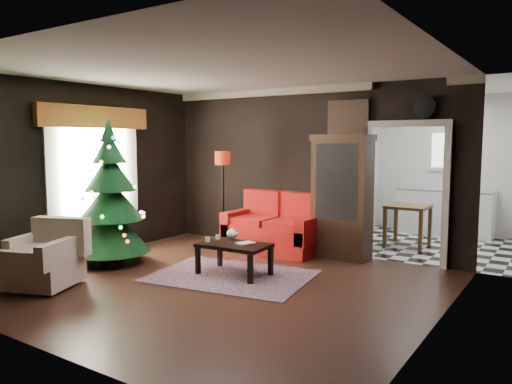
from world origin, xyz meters
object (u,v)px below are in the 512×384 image
Objects in this scene: loveseat at (274,223)px; armchair at (42,253)px; christmas_tree at (111,196)px; floor_lamp at (223,202)px; teapot at (232,234)px; curio_cabinet at (342,200)px; wall_clock at (425,107)px; coffee_table at (234,259)px; kitchen_table at (408,226)px.

armchair is at bearing -112.14° from loveseat.
floor_lamp is at bearing 64.45° from christmas_tree.
teapot is at bearing -47.68° from floor_lamp.
wall_clock is at bearing 8.53° from curio_cabinet.
christmas_tree is at bearing -129.23° from loveseat.
wall_clock reaches higher than christmas_tree.
coffee_table is 0.44m from teapot.
wall_clock reaches higher than loveseat.
coffee_table is (1.70, 1.85, -0.23)m from armchair.
kitchen_table is (1.71, 2.99, -0.16)m from teapot.
armchair is (-0.55, -3.11, -0.37)m from floor_lamp.
curio_cabinet reaches higher than coffee_table.
christmas_tree reaches higher than armchair.
teapot reaches higher than coffee_table.
teapot is (1.77, 0.72, -0.52)m from christmas_tree.
teapot is at bearing 22.06° from christmas_tree.
loveseat is at bearing 50.77° from christmas_tree.
coffee_table is (1.99, 0.48, -0.82)m from christmas_tree.
loveseat is 1.34m from teapot.
armchair is at bearing -100.00° from floor_lamp.
armchair is 5.99m from kitchen_table.
armchair is at bearing -124.92° from curio_cabinet.
teapot is (0.94, -1.03, -0.30)m from floor_lamp.
floor_lamp is 3.32m from kitchen_table.
loveseat is at bearing -137.49° from kitchen_table.
loveseat is 3.69m from armchair.
curio_cabinet is at bearing 38.82° from christmas_tree.
armchair reaches higher than kitchen_table.
christmas_tree is at bearing -157.94° from teapot.
armchair is at bearing -78.13° from christmas_tree.
curio_cabinet reaches higher than teapot.
floor_lamp is at bearing 132.32° from coffee_table.
teapot is at bearing -142.39° from wall_clock.
curio_cabinet is 1.94× the size of coffee_table.
christmas_tree reaches higher than curio_cabinet.
christmas_tree is 2.20m from coffee_table.
teapot is at bearing -85.97° from loveseat.
floor_lamp is at bearing 132.32° from teapot.
loveseat is 1.74× the size of coffee_table.
floor_lamp is 2.35× the size of kitchen_table.
floor_lamp is 1.42m from teapot.
curio_cabinet is 5.94× the size of wall_clock.
armchair is at bearing -132.61° from coffee_table.
wall_clock is at bearing 31.37° from christmas_tree.
armchair is 0.86× the size of coffee_table.
kitchen_table is (0.65, 1.43, -0.57)m from curio_cabinet.
loveseat reaches higher than armchair.
wall_clock is (2.04, 1.97, 2.15)m from coffee_table.
curio_cabinet is 2.07m from floor_lamp.
loveseat is 1.62m from coffee_table.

